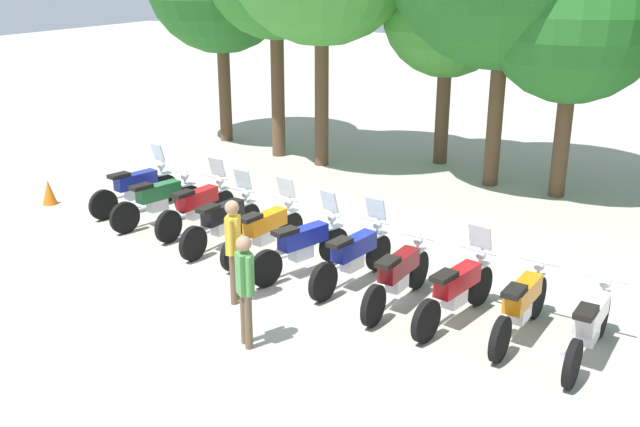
% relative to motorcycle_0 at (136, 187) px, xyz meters
% --- Properties ---
extents(ground_plane, '(80.00, 80.00, 0.00)m').
position_rel_motorcycle_0_xyz_m(ground_plane, '(4.82, -0.98, -0.52)').
color(ground_plane, '#ADA899').
extents(motorcycle_0, '(0.76, 2.16, 1.37)m').
position_rel_motorcycle_0_xyz_m(motorcycle_0, '(0.00, 0.00, 0.00)').
color(motorcycle_0, black).
rests_on(motorcycle_0, ground_plane).
extents(motorcycle_1, '(0.78, 2.16, 0.99)m').
position_rel_motorcycle_0_xyz_m(motorcycle_1, '(0.96, -0.39, -0.01)').
color(motorcycle_1, black).
rests_on(motorcycle_1, ground_plane).
extents(motorcycle_2, '(0.62, 2.19, 1.37)m').
position_rel_motorcycle_0_xyz_m(motorcycle_2, '(1.93, -0.31, 0.00)').
color(motorcycle_2, black).
rests_on(motorcycle_2, ground_plane).
extents(motorcycle_3, '(0.62, 2.19, 1.37)m').
position_rel_motorcycle_0_xyz_m(motorcycle_3, '(2.89, -0.77, 0.00)').
color(motorcycle_3, black).
rests_on(motorcycle_3, ground_plane).
extents(motorcycle_4, '(0.64, 2.19, 1.37)m').
position_rel_motorcycle_0_xyz_m(motorcycle_4, '(3.86, -0.79, 0.00)').
color(motorcycle_4, black).
rests_on(motorcycle_4, ground_plane).
extents(motorcycle_5, '(0.86, 2.12, 1.37)m').
position_rel_motorcycle_0_xyz_m(motorcycle_5, '(4.83, -1.08, 0.00)').
color(motorcycle_5, black).
rests_on(motorcycle_5, ground_plane).
extents(motorcycle_6, '(0.69, 2.18, 1.37)m').
position_rel_motorcycle_0_xyz_m(motorcycle_6, '(5.79, -1.05, 0.00)').
color(motorcycle_6, black).
rests_on(motorcycle_6, ground_plane).
extents(motorcycle_7, '(0.62, 2.19, 0.99)m').
position_rel_motorcycle_0_xyz_m(motorcycle_7, '(6.75, -1.41, -0.01)').
color(motorcycle_7, black).
rests_on(motorcycle_7, ground_plane).
extents(motorcycle_8, '(0.72, 2.17, 1.37)m').
position_rel_motorcycle_0_xyz_m(motorcycle_8, '(7.72, -1.48, 0.00)').
color(motorcycle_8, black).
rests_on(motorcycle_8, ground_plane).
extents(motorcycle_9, '(0.62, 2.19, 0.99)m').
position_rel_motorcycle_0_xyz_m(motorcycle_9, '(8.68, -1.47, -0.01)').
color(motorcycle_9, black).
rests_on(motorcycle_9, ground_plane).
extents(motorcycle_10, '(0.62, 2.19, 0.99)m').
position_rel_motorcycle_0_xyz_m(motorcycle_10, '(9.65, -1.63, -0.01)').
color(motorcycle_10, black).
rests_on(motorcycle_10, ground_plane).
extents(person_0, '(0.29, 0.40, 1.68)m').
position_rel_motorcycle_0_xyz_m(person_0, '(4.49, -2.58, 0.47)').
color(person_0, brown).
rests_on(person_0, ground_plane).
extents(person_1, '(0.37, 0.30, 1.64)m').
position_rel_motorcycle_0_xyz_m(person_1, '(5.46, -3.63, 0.44)').
color(person_1, brown).
rests_on(person_1, ground_plane).
extents(tree_3, '(3.29, 3.29, 5.55)m').
position_rel_motorcycle_0_xyz_m(tree_3, '(4.24, 6.93, 3.37)').
color(tree_3, brown).
rests_on(tree_3, ground_plane).
extents(tree_5, '(3.82, 3.82, 5.96)m').
position_rel_motorcycle_0_xyz_m(tree_5, '(7.60, 5.55, 3.52)').
color(tree_5, brown).
rests_on(tree_5, ground_plane).
extents(traffic_cone, '(0.32, 0.32, 0.55)m').
position_rel_motorcycle_0_xyz_m(traffic_cone, '(-1.97, -0.66, -0.24)').
color(traffic_cone, orange).
rests_on(traffic_cone, ground_plane).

